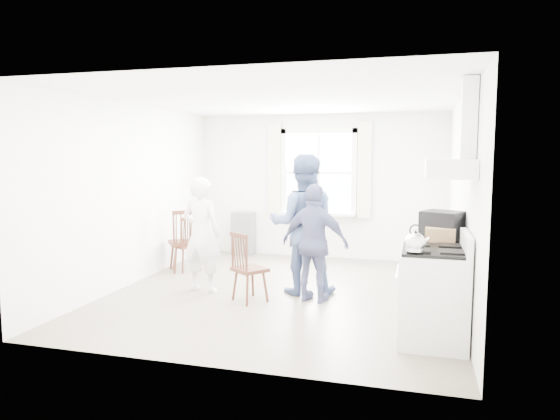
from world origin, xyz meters
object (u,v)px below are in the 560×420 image
Objects in this scene: stereo_stack at (442,227)px; windsor_chair_a at (185,234)px; person_right at (315,243)px; windsor_chair_b at (243,260)px; low_cabinet at (438,282)px; gas_stove at (433,295)px; person_mid at (303,224)px; windsor_chair_c at (189,238)px; person_left at (202,234)px.

stereo_stack is 0.50× the size of windsor_chair_a.
person_right is at bearing 164.53° from stereo_stack.
person_right reaches higher than windsor_chair_b.
windsor_chair_a is at bearing 159.77° from low_cabinet.
gas_stove is 0.70m from low_cabinet.
windsor_chair_c is at bearing -31.85° from person_mid.
stereo_stack is at bearing 144.26° from person_mid.
windsor_chair_b is 0.57× the size of person_left.
stereo_stack is at bearing 177.94° from person_left.
person_mid is at bearing -18.28° from windsor_chair_a.
stereo_stack is (0.02, -0.05, 0.63)m from low_cabinet.
person_left is (-0.73, 0.35, 0.24)m from windsor_chair_b.
windsor_chair_b is at bearing 176.85° from stereo_stack.
windsor_chair_a is (-3.83, 1.46, -0.46)m from stereo_stack.
gas_stove is 1.24× the size of windsor_chair_c.
windsor_chair_a is at bearing 137.80° from windsor_chair_b.
windsor_chair_c is at bearing 149.76° from gas_stove.
person_left reaches higher than stereo_stack.
stereo_stack is 0.32× the size of person_left.
windsor_chair_c is 2.19m from person_mid.
person_mid is (-1.72, 0.72, 0.49)m from low_cabinet.
person_mid is (-1.75, 0.77, -0.14)m from stereo_stack.
windsor_chair_c is at bearing 135.70° from windsor_chair_b.
stereo_stack is 0.27× the size of person_mid.
person_left is 0.84× the size of person_mid.
windsor_chair_c is 0.60× the size of person_right.
person_right is (2.26, -1.08, 0.21)m from windsor_chair_c.
person_right reaches higher than windsor_chair_c.
windsor_chair_a is 0.10m from windsor_chair_c.
gas_stove is at bearing -18.84° from windsor_chair_b.
person_left is at bearing 159.41° from gas_stove.
windsor_chair_b is (-2.37, 0.13, -0.52)m from stereo_stack.
windsor_chair_a is 1.12× the size of windsor_chair_c.
low_cabinet is 0.63m from stereo_stack.
person_right is (2.32, -1.04, 0.14)m from windsor_chair_a.
low_cabinet is 1.77× the size of stereo_stack.
low_cabinet is 0.89× the size of windsor_chair_a.
stereo_stack is 0.56× the size of windsor_chair_c.
person_left is at bearing 172.05° from low_cabinet.
person_right is at bearing 111.98° from person_mid.
gas_stove is 1.80m from person_right.
person_mid reaches higher than low_cabinet.
person_left is (0.74, -0.98, 0.17)m from windsor_chair_a.
stereo_stack reaches higher than windsor_chair_a.
gas_stove is 4.26m from windsor_chair_c.
low_cabinet is at bearing -20.23° from windsor_chair_a.
person_mid is at bearing 139.47° from gas_stove.
person_mid is (-1.66, 1.42, 0.45)m from gas_stove.
windsor_chair_b is (-2.28, 0.78, 0.07)m from gas_stove.
windsor_chair_a is 0.54× the size of person_mid.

